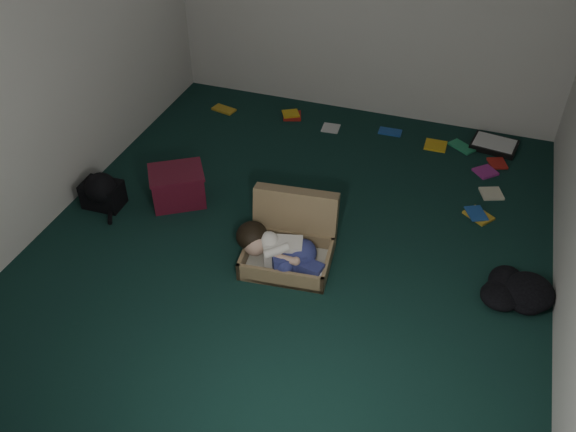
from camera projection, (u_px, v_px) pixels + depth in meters
The scene contains 10 objects.
floor at pixel (294, 238), 4.96m from camera, with size 4.50×4.50×0.00m, color black.
wall_front at pixel (121, 340), 2.49m from camera, with size 4.50×4.50×0.00m, color silver.
wall_left at pixel (47, 54), 4.65m from camera, with size 4.50×4.50×0.00m, color silver.
suitcase at pixel (290, 240), 4.72m from camera, with size 0.73×0.72×0.49m.
person at pixel (280, 250), 4.58m from camera, with size 0.73×0.35×0.30m.
maroon_bin at pixel (178, 186), 5.25m from camera, with size 0.58×0.55×0.32m.
backpack at pixel (103, 193), 5.23m from camera, with size 0.41×0.33×0.25m, color black, non-canonical shape.
clothing_pile at pixel (511, 293), 4.40m from camera, with size 0.42×0.34×0.13m, color black, non-canonical shape.
paper_tray at pixel (494, 145), 6.02m from camera, with size 0.47×0.38×0.06m.
book_scatter at pixel (403, 150), 5.98m from camera, with size 3.11×1.35×0.02m.
Camera 1 is at (1.17, -3.56, 3.26)m, focal length 38.00 mm.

